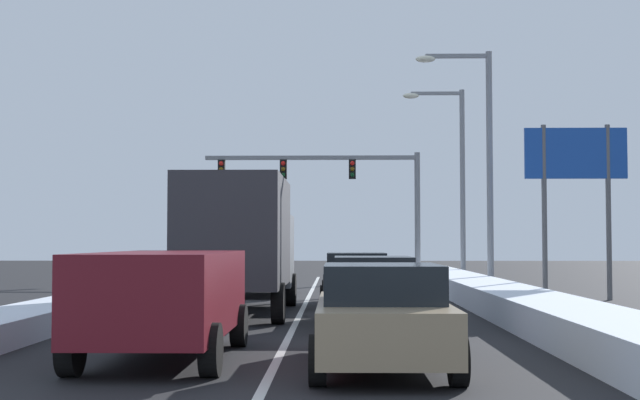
{
  "coord_description": "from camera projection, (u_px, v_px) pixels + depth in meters",
  "views": [
    {
      "loc": [
        0.92,
        -6.5,
        1.85
      ],
      "look_at": [
        0.26,
        28.31,
        3.49
      ],
      "focal_mm": 48.69,
      "sensor_mm": 36.0,
      "label": 1
    }
  ],
  "objects": [
    {
      "name": "ground_plane",
      "position": [
        298.0,
        318.0,
        20.84
      ],
      "size": [
        120.0,
        120.0,
        0.0
      ],
      "primitive_type": "plane",
      "color": "black"
    },
    {
      "name": "lane_stripe_between_right_lane_and_center_lane",
      "position": [
        304.0,
        306.0,
        24.45
      ],
      "size": [
        0.14,
        39.7,
        0.01
      ],
      "primitive_type": "cube",
      "color": "silver",
      "rests_on": "ground"
    },
    {
      "name": "snow_bank_right_shoulder",
      "position": [
        492.0,
        295.0,
        24.36
      ],
      "size": [
        1.77,
        39.7,
        0.65
      ],
      "primitive_type": "cube",
      "color": "silver",
      "rests_on": "ground"
    },
    {
      "name": "snow_bank_left_shoulder",
      "position": [
        117.0,
        297.0,
        24.56
      ],
      "size": [
        1.58,
        39.7,
        0.49
      ],
      "primitive_type": "cube",
      "color": "silver",
      "rests_on": "ground"
    },
    {
      "name": "sedan_tan_right_lane_nearest",
      "position": [
        382.0,
        316.0,
        12.5
      ],
      "size": [
        2.0,
        4.5,
        1.51
      ],
      "color": "#937F60",
      "rests_on": "ground"
    },
    {
      "name": "sedan_black_right_lane_second",
      "position": [
        373.0,
        291.0,
        18.65
      ],
      "size": [
        2.0,
        4.5,
        1.51
      ],
      "color": "black",
      "rests_on": "ground"
    },
    {
      "name": "sedan_charcoal_right_lane_third",
      "position": [
        356.0,
        279.0,
        24.72
      ],
      "size": [
        2.0,
        4.5,
        1.51
      ],
      "color": "#38383D",
      "rests_on": "ground"
    },
    {
      "name": "suv_maroon_center_lane_nearest",
      "position": [
        166.0,
        294.0,
        13.47
      ],
      "size": [
        2.16,
        4.9,
        1.67
      ],
      "color": "maroon",
      "rests_on": "ground"
    },
    {
      "name": "box_truck_center_lane_second",
      "position": [
        240.0,
        239.0,
        21.77
      ],
      "size": [
        2.53,
        7.2,
        3.36
      ],
      "color": "slate",
      "rests_on": "ground"
    },
    {
      "name": "sedan_white_center_lane_third",
      "position": [
        258.0,
        273.0,
        29.29
      ],
      "size": [
        2.0,
        4.5,
        1.51
      ],
      "color": "silver",
      "rests_on": "ground"
    },
    {
      "name": "traffic_light_gantry",
      "position": [
        342.0,
        182.0,
        42.65
      ],
      "size": [
        10.6,
        0.47,
        6.2
      ],
      "color": "slate",
      "rests_on": "ground"
    },
    {
      "name": "street_lamp_right_near",
      "position": [
        479.0,
        149.0,
        29.98
      ],
      "size": [
        2.66,
        0.36,
        8.43
      ],
      "color": "gray",
      "rests_on": "ground"
    },
    {
      "name": "street_lamp_right_mid",
      "position": [
        454.0,
        168.0,
        37.18
      ],
      "size": [
        2.66,
        0.36,
        8.35
      ],
      "color": "gray",
      "rests_on": "ground"
    },
    {
      "name": "roadside_sign_right",
      "position": [
        576.0,
        172.0,
        27.2
      ],
      "size": [
        3.2,
        0.16,
        5.5
      ],
      "color": "#59595B",
      "rests_on": "ground"
    }
  ]
}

